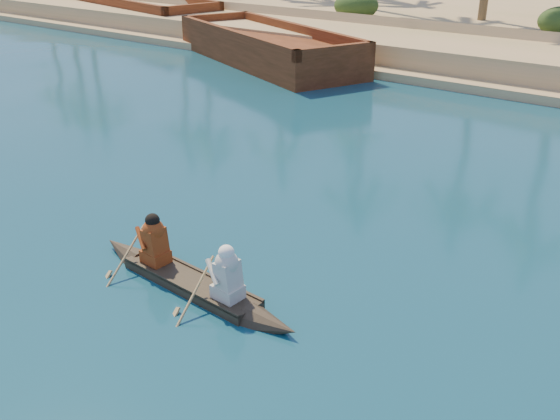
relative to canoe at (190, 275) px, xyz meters
The scene contains 4 objects.
shrub_cluster 26.88m from the canoe, 96.48° to the left, with size 100.00×6.00×2.40m, color #233B15, non-canonical shape.
canoe is the anchor object (origin of this frame).
barge_left 34.81m from the canoe, 140.38° to the left, with size 13.56×6.75×2.16m.
barge_mid 20.94m from the canoe, 124.80° to the left, with size 12.50×8.19×1.98m.
Camera 1 is at (10.42, -2.07, 6.14)m, focal length 40.00 mm.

